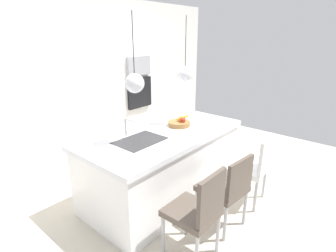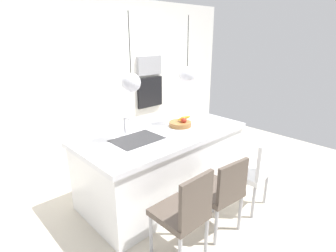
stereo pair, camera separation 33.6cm
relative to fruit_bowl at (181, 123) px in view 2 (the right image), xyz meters
name	(u,v)px [view 2 (the right image)]	position (x,y,z in m)	size (l,w,h in m)	color
floor	(163,193)	(-0.32, 0.01, -0.93)	(6.60, 6.60, 0.00)	beige
back_wall	(94,82)	(-0.32, 1.66, 0.37)	(6.00, 0.10, 2.60)	silver
kitchen_island	(162,163)	(-0.32, 0.01, -0.48)	(2.11, 1.07, 0.89)	white
sink_basin	(137,140)	(-0.71, 0.01, -0.05)	(0.56, 0.40, 0.02)	#2D2D30
faucet	(126,123)	(-0.71, 0.23, 0.10)	(0.02, 0.17, 0.22)	silver
fruit_bowl	(181,123)	(0.00, 0.00, 0.00)	(0.29, 0.29, 0.16)	#9E6B38
microwave	(149,65)	(0.79, 1.59, 0.56)	(0.54, 0.08, 0.34)	#9E9EA3
oven	(150,92)	(0.79, 1.59, 0.06)	(0.56, 0.08, 0.56)	black
chair_near	(184,212)	(-0.91, -0.94, -0.41)	(0.42, 0.45, 0.93)	brown
chair_middle	(221,190)	(-0.36, -0.93, -0.43)	(0.48, 0.49, 0.87)	brown
chair_far	(253,170)	(0.27, -0.93, -0.43)	(0.48, 0.48, 0.90)	white
pendant_light_left	(131,82)	(-0.75, 0.01, 0.62)	(0.21, 0.21, 0.81)	silver
pendant_light_right	(187,75)	(0.12, 0.01, 0.62)	(0.21, 0.21, 0.81)	silver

